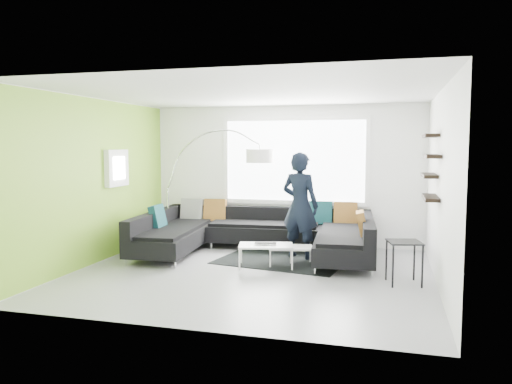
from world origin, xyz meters
TOP-DOWN VIEW (x-y plane):
  - ground at (0.00, 0.00)m, footprint 5.50×5.50m
  - room_shell at (0.04, 0.21)m, footprint 5.54×5.04m
  - sectional_sofa at (-0.25, 1.23)m, footprint 4.30×2.85m
  - rug at (0.28, 1.01)m, footprint 2.38×1.90m
  - coffee_table at (0.30, 0.58)m, footprint 1.27×0.92m
  - arc_lamp at (-2.17, 1.61)m, footprint 2.18×0.77m
  - side_table at (2.29, -0.00)m, footprint 0.55×0.55m
  - person at (0.54, 1.26)m, footprint 0.95×0.86m
  - laptop at (0.12, 0.41)m, footprint 0.46×0.39m

SIDE VIEW (x-z plane):
  - ground at x=0.00m, z-range 0.00..0.00m
  - rug at x=0.28m, z-range 0.00..0.01m
  - coffee_table at x=0.30m, z-range 0.00..0.37m
  - side_table at x=2.29m, z-range 0.00..0.63m
  - laptop at x=0.12m, z-range 0.37..0.40m
  - sectional_sofa at x=-0.25m, z-range -0.05..0.84m
  - person at x=0.54m, z-range 0.00..1.89m
  - arc_lamp at x=-2.17m, z-range 0.00..2.31m
  - room_shell at x=0.04m, z-range 0.40..3.22m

